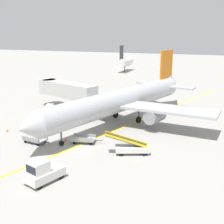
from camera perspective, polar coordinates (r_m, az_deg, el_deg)
The scene contains 14 objects.
ground_plane at distance 36.72m, azimuth -6.72°, elevation -6.39°, with size 300.00×300.00×0.00m, color #9E9B93.
taxi_line_yellow at distance 40.29m, azimuth -1.21°, elevation -4.29°, with size 0.30×80.00×0.01m, color yellow.
airliner at distance 44.66m, azimuth 1.77°, elevation 2.23°, with size 27.65×34.43×10.10m.
jet_bridge at distance 53.19m, azimuth -9.29°, elevation 4.29°, with size 12.98×7.03×4.85m.
pushback_tug at distance 28.60m, azimuth -13.06°, elevation -11.05°, with size 2.96×4.02×2.20m.
baggage_tug_near_wing at distance 48.83m, azimuth -11.77°, elevation 0.03°, with size 1.81×2.63×2.10m.
belt_loader_forward_hold at distance 34.06m, azimuth 3.67°, elevation -6.67°, with size 5.12×2.99×2.59m.
baggage_cart_loaded at distance 37.36m, azimuth -5.41°, elevation -5.19°, with size 3.84×2.12×0.94m.
baggage_cart_empty_trailing at distance 38.40m, azimuth -14.41°, elevation -5.05°, with size 3.84×1.99×0.94m.
ground_crew_marshaller at distance 42.94m, azimuth -8.55°, elevation -1.94°, with size 0.36×0.24×1.70m.
safety_cone_nose_left at distance 38.32m, azimuth -8.90°, elevation -5.18°, with size 0.36×0.36×0.44m, color orange.
safety_cone_nose_right at distance 48.23m, azimuth -8.35°, elevation -0.87°, with size 0.36×0.36×0.44m, color orange.
safety_cone_wingtip_left at distance 43.68m, azimuth -19.26°, elevation -3.30°, with size 0.36×0.36×0.44m, color orange.
distant_aircraft_far_left at distance 102.36m, azimuth 2.42°, elevation 9.49°, with size 3.00×10.10×8.80m.
Camera 1 is at (15.78, -30.30, 13.47)m, focal length 48.12 mm.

